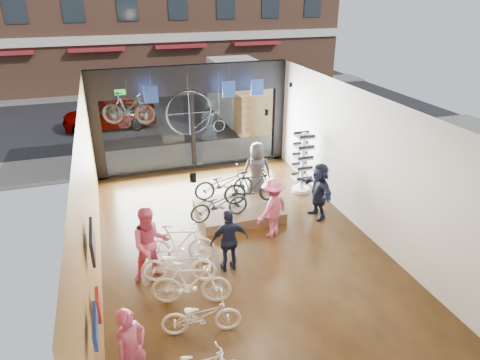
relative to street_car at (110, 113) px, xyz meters
name	(u,v)px	position (x,y,z in m)	size (l,w,h in m)	color
ground_plane	(244,255)	(2.78, -12.00, -0.75)	(7.00, 12.00, 0.04)	black
ceiling	(245,108)	(2.78, -12.00, 3.09)	(7.00, 12.00, 0.04)	black
wall_left	(89,209)	(-0.74, -12.00, 1.17)	(0.04, 12.00, 3.80)	#A47730
wall_right	(373,169)	(6.30, -12.00, 1.17)	(0.04, 12.00, 3.80)	beige
storefront	(192,119)	(2.78, -6.00, 1.17)	(7.00, 0.26, 3.80)	black
exit_sign	(120,92)	(0.38, -6.12, 2.32)	(0.35, 0.06, 0.18)	#198C26
street_road	(161,108)	(2.78, 3.00, -0.74)	(30.00, 18.00, 0.02)	black
sidewalk_near	(188,155)	(2.78, -4.80, -0.67)	(30.00, 2.40, 0.12)	slate
sidewalk_far	(152,91)	(2.78, 7.00, -0.67)	(30.00, 2.00, 0.12)	slate
street_car	(110,113)	(0.00, 0.00, 0.00)	(1.72, 4.27, 1.46)	gray
box_truck	(247,95)	(6.52, -1.00, 0.64)	(2.32, 6.96, 2.74)	silver
floor_bike_2	(201,315)	(1.15, -14.29, -0.31)	(0.55, 1.57, 0.83)	white
floor_bike_3	(191,283)	(1.14, -13.39, -0.21)	(0.49, 1.73, 1.04)	white
floor_bike_4	(179,264)	(1.02, -12.55, -0.27)	(0.60, 1.73, 0.91)	white
floor_bike_5	(179,244)	(1.17, -11.83, -0.20)	(0.50, 1.77, 1.06)	white
display_platform	(238,211)	(3.25, -10.00, -0.58)	(2.40, 1.80, 0.30)	#4F3C21
display_bike_left	(219,204)	(2.53, -10.53, 0.02)	(0.60, 1.72, 0.90)	black
display_bike_mid	(253,187)	(3.72, -9.93, 0.10)	(0.49, 1.75, 1.05)	black
display_bike_right	(224,183)	(3.01, -9.32, 0.06)	(0.64, 1.84, 0.97)	black
customer_0	(131,350)	(-0.22, -15.18, 0.09)	(0.60, 0.39, 1.63)	#CC4C72
customer_1	(151,244)	(0.46, -12.26, 0.19)	(0.89, 0.70, 1.84)	#CC4C72
customer_2	(229,241)	(2.25, -12.48, 0.08)	(0.94, 0.39, 1.61)	#161C33
customer_3	(272,208)	(3.79, -11.33, 0.11)	(1.08, 0.62, 1.67)	#CC4C72
customer_4	(257,171)	(4.17, -9.05, 0.20)	(0.91, 0.59, 1.85)	#3F3F44
customer_5	(319,191)	(5.46, -10.78, 0.12)	(1.57, 0.50, 1.69)	#161C33
sunglasses_rack	(302,163)	(5.73, -9.07, 0.29)	(0.60, 0.49, 2.04)	white
wall_merch	(104,348)	(-0.60, -15.50, 0.57)	(0.40, 2.40, 2.60)	navy
penny_farthing	(199,114)	(2.70, -7.56, 1.77)	(1.86, 0.06, 1.49)	black
hung_bike	(128,108)	(0.51, -7.80, 2.20)	(0.45, 1.58, 0.95)	black
jersey_left	(151,95)	(1.32, -6.80, 2.32)	(0.45, 0.03, 0.55)	#1E3F99
jersey_mid	(229,89)	(3.94, -6.80, 2.32)	(0.45, 0.03, 0.55)	#1E3F99
jersey_right	(257,87)	(4.96, -6.80, 2.32)	(0.45, 0.03, 0.55)	#1E3F99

